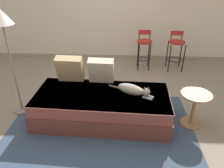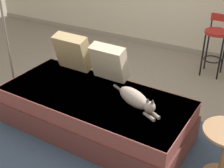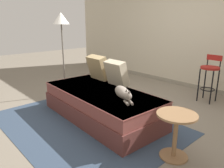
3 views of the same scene
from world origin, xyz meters
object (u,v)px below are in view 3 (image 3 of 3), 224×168
couch (101,104)px  floor_lamp (61,26)px  side_table (176,129)px  throw_pillow_middle (117,73)px  throw_pillow_corner (98,68)px  cat (123,93)px  bar_stool_near_window (210,73)px

couch → floor_lamp: floor_lamp is taller
side_table → throw_pillow_middle: bearing=163.1°
throw_pillow_corner → cat: throw_pillow_corner is taller
throw_pillow_middle → floor_lamp: floor_lamp is taller
cat → throw_pillow_middle: bearing=145.0°
bar_stool_near_window → floor_lamp: floor_lamp is taller
throw_pillow_corner → bar_stool_near_window: bearing=50.4°
bar_stool_near_window → floor_lamp: (-2.15, -1.84, 0.84)m
throw_pillow_corner → throw_pillow_middle: (0.51, -0.02, -0.01)m
throw_pillow_corner → throw_pillow_middle: 0.51m
throw_pillow_middle → side_table: size_ratio=0.80×
throw_pillow_middle → couch: bearing=-84.5°
throw_pillow_middle → cat: (0.50, -0.35, -0.14)m
side_table → cat: bearing=175.1°
couch → throw_pillow_middle: (-0.04, 0.37, 0.44)m
couch → side_table: side_table is taller
couch → cat: bearing=2.6°
cat → floor_lamp: size_ratio=0.41×
side_table → floor_lamp: 2.93m
bar_stool_near_window → throw_pillow_middle: bearing=-116.7°
throw_pillow_corner → bar_stool_near_window: (1.33, 1.61, -0.13)m
cat → floor_lamp: bearing=175.7°
couch → throw_pillow_corner: throw_pillow_corner is taller
floor_lamp → cat: bearing=-4.3°
side_table → floor_lamp: floor_lamp is taller
throw_pillow_corner → throw_pillow_middle: size_ratio=1.05×
throw_pillow_corner → cat: (1.01, -0.37, -0.15)m
couch → throw_pillow_middle: throw_pillow_middle is taller
side_table → bar_stool_near_window: bearing=105.9°
couch → throw_pillow_corner: 0.81m
throw_pillow_middle → side_table: 1.50m
couch → side_table: (1.37, -0.06, 0.12)m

